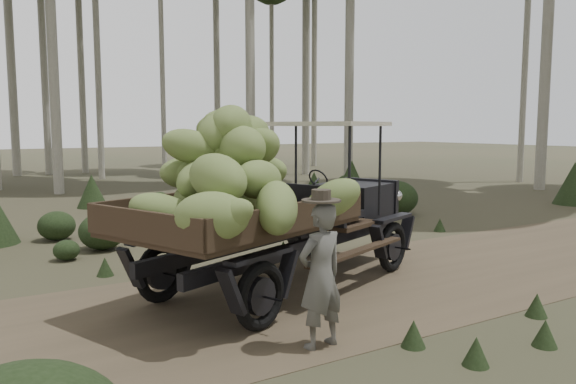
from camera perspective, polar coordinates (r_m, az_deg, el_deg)
ground at (r=8.91m, az=10.30°, el=-8.82°), size 120.00×120.00×0.00m
dirt_track at (r=8.91m, az=10.30°, el=-8.80°), size 70.00×4.00×0.01m
banana_truck at (r=7.59m, az=-2.98°, el=0.56°), size 5.53×3.78×2.66m
farmer at (r=6.02m, az=3.34°, el=-8.30°), size 0.61×0.47×1.71m
undergrowth at (r=10.35m, az=18.47°, el=-3.75°), size 23.99×19.68×1.39m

